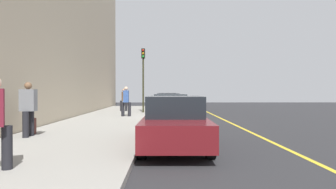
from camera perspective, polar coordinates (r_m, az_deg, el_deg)
ground_plane at (r=16.96m, az=0.24°, el=-5.02°), size 56.00×56.00×0.00m
sidewalk at (r=17.21m, az=-10.85°, el=-4.69°), size 28.00×4.60×0.15m
lane_stripe_centre at (r=17.32m, az=10.93°, el=-4.90°), size 28.00×0.14×0.01m
parked_car_red at (r=28.81m, az=-0.12°, el=-1.21°), size 4.54×2.02×1.51m
parked_car_black at (r=22.24m, az=-0.06°, el=-1.73°), size 4.74×2.03×1.51m
parked_car_white at (r=15.18m, az=0.31°, el=-2.79°), size 4.83×2.00×1.51m
parked_car_maroon at (r=8.83m, az=1.30°, el=-5.22°), size 4.81×1.95×1.51m
pedestrian_grey_coat at (r=10.87m, az=-25.32°, el=-2.29°), size 0.60×0.49×1.81m
pedestrian_brown_coat at (r=23.12m, az=-8.54°, el=-0.90°), size 0.51×0.56×1.71m
pedestrian_blue_coat at (r=18.15m, az=-8.07°, el=-1.14°), size 0.50×0.60×1.80m
traffic_light_pole at (r=21.36m, az=-4.80°, el=4.82°), size 0.35×0.26×4.58m
rolling_suitcase at (r=11.47m, az=-24.85°, el=-5.57°), size 0.34×0.22×0.92m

